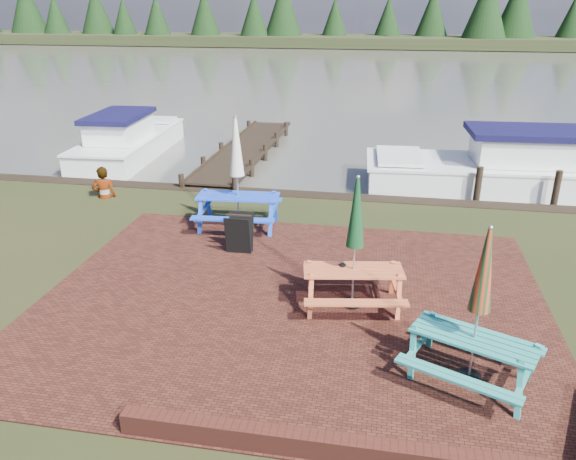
% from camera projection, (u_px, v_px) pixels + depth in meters
% --- Properties ---
extents(ground, '(120.00, 120.00, 0.00)m').
position_uv_depth(ground, '(281.00, 331.00, 9.20)').
color(ground, black).
rests_on(ground, ground).
extents(paving, '(9.00, 7.50, 0.02)m').
position_uv_depth(paving, '(292.00, 301.00, 10.11)').
color(paving, '#351610').
rests_on(paving, ground).
extents(brick_wall, '(6.21, 1.79, 0.30)m').
position_uv_depth(brick_wall, '(421.00, 447.00, 6.59)').
color(brick_wall, '#4C1E16').
rests_on(brick_wall, ground).
extents(water, '(120.00, 60.00, 0.02)m').
position_uv_depth(water, '(373.00, 72.00, 42.91)').
color(water, '#434039').
rests_on(water, ground).
extents(far_treeline, '(120.00, 10.00, 8.10)m').
position_uv_depth(far_treeline, '(385.00, 17.00, 68.09)').
color(far_treeline, black).
rests_on(far_treeline, ground).
extents(picnic_table_teal, '(2.15, 2.06, 2.35)m').
position_uv_depth(picnic_table_teal, '(476.00, 331.00, 7.69)').
color(picnic_table_teal, teal).
rests_on(picnic_table_teal, ground).
extents(picnic_table_red, '(1.94, 1.78, 2.38)m').
position_uv_depth(picnic_table_red, '(354.00, 263.00, 9.64)').
color(picnic_table_red, '#D36036').
rests_on(picnic_table_red, ground).
extents(picnic_table_blue, '(2.02, 1.82, 2.64)m').
position_uv_depth(picnic_table_blue, '(238.00, 190.00, 13.08)').
color(picnic_table_blue, blue).
rests_on(picnic_table_blue, ground).
extents(chalkboard, '(0.54, 0.52, 0.86)m').
position_uv_depth(chalkboard, '(239.00, 233.00, 11.91)').
color(chalkboard, black).
rests_on(chalkboard, ground).
extents(jetty, '(1.76, 9.08, 1.00)m').
position_uv_depth(jetty, '(245.00, 150.00, 20.01)').
color(jetty, black).
rests_on(jetty, ground).
extents(boat_jetty, '(2.56, 6.43, 1.83)m').
position_uv_depth(boat_jetty, '(128.00, 142.00, 20.10)').
color(boat_jetty, white).
rests_on(boat_jetty, ground).
extents(boat_near, '(7.62, 3.01, 2.03)m').
position_uv_depth(boat_near, '(501.00, 171.00, 16.45)').
color(boat_near, white).
rests_on(boat_near, ground).
extents(person, '(0.73, 0.59, 1.73)m').
position_uv_depth(person, '(101.00, 167.00, 15.13)').
color(person, gray).
rests_on(person, ground).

